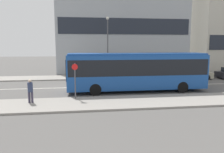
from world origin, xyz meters
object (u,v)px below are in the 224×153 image
Objects in this scene: bus_stop_sign at (75,78)px; city_bus at (137,69)px; parked_car_0 at (194,74)px; street_lamp at (108,41)px; pedestrian_near_stop at (30,90)px.

city_bus is at bearing 25.34° from bus_stop_sign.
parked_car_0 is 0.56× the size of street_lamp.
parked_car_0 is (8.58, 5.92, -1.27)m from city_bus.
bus_stop_sign reaches higher than pedestrian_near_stop.
city_bus is at bearing -145.41° from parked_car_0.
city_bus is 8.97m from pedestrian_near_stop.
street_lamp is (6.59, 10.78, 3.46)m from pedestrian_near_stop.
pedestrian_near_stop is at bearing -162.87° from city_bus.
city_bus is 7.43× the size of pedestrian_near_stop.
city_bus is 4.61× the size of bus_stop_sign.
city_bus reaches higher than bus_stop_sign.
bus_stop_sign is at bearing -159.49° from city_bus.
city_bus is 10.50m from parked_car_0.
parked_car_0 is at bearing -8.44° from street_lamp.
city_bus is 5.85m from bus_stop_sign.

